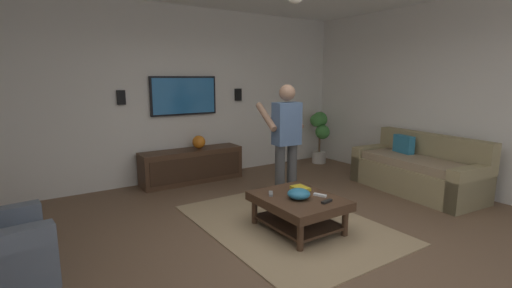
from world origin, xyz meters
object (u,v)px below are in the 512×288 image
object	(u,v)px
coffee_table	(298,205)
remote_black	(327,201)
remote_white	(320,195)
book	(300,188)
wall_speaker_right	(121,97)
tv	(184,96)
remote_grey	(271,194)
bowl	(299,194)
person_standing	(286,136)
media_console	(192,166)
potted_plant_tall	(319,129)
couch	(417,171)
wall_speaker_left	(238,95)
vase_round	(199,142)

from	to	relation	value
coffee_table	remote_black	size ratio (longest dim) A/B	6.67
remote_white	book	distance (m)	0.31
wall_speaker_right	tv	bearing A→B (deg)	-90.74
coffee_table	remote_grey	bearing A→B (deg)	43.73
bowl	remote_white	distance (m)	0.27
person_standing	wall_speaker_right	size ratio (longest dim) A/B	7.45
book	media_console	bearing A→B (deg)	-166.47
coffee_table	wall_speaker_right	distance (m)	3.23
potted_plant_tall	remote_white	bearing A→B (deg)	137.14
bowl	remote_white	xyz separation A→B (m)	(-0.06, -0.26, -0.05)
remote_black	book	size ratio (longest dim) A/B	0.68
couch	tv	size ratio (longest dim) A/B	1.71
remote_white	coffee_table	bearing A→B (deg)	-140.05
couch	remote_grey	bearing A→B (deg)	2.73
remote_white	wall_speaker_right	xyz separation A→B (m)	(2.89, 1.44, 1.02)
remote_black	potted_plant_tall	bearing A→B (deg)	-142.15
person_standing	remote_grey	world-z (taller)	person_standing
couch	bowl	bearing A→B (deg)	9.14
tv	remote_black	size ratio (longest dim) A/B	7.67
couch	wall_speaker_left	size ratio (longest dim) A/B	8.95
coffee_table	tv	xyz separation A→B (m)	(2.76, 0.21, 1.13)
tv	wall_speaker_left	size ratio (longest dim) A/B	5.23
wall_speaker_left	remote_black	bearing A→B (deg)	166.85
tv	media_console	bearing A→B (deg)	0.00
remote_black	coffee_table	bearing A→B (deg)	-78.49
media_console	book	bearing A→B (deg)	9.63
remote_grey	wall_speaker_left	xyz separation A→B (m)	(2.54, -1.07, 1.01)
tv	person_standing	world-z (taller)	tv
tv	wall_speaker_right	size ratio (longest dim) A/B	5.23
remote_white	remote_black	size ratio (longest dim) A/B	1.00
tv	coffee_table	bearing A→B (deg)	4.38
person_standing	book	size ratio (longest dim) A/B	7.45
remote_black	book	bearing A→B (deg)	-106.68
media_console	wall_speaker_left	world-z (taller)	wall_speaker_left
coffee_table	book	xyz separation A→B (m)	(0.18, -0.18, 0.12)
coffee_table	vase_round	xyz separation A→B (m)	(2.54, 0.06, 0.36)
bowl	remote_black	size ratio (longest dim) A/B	1.70
media_console	remote_grey	world-z (taller)	media_console
coffee_table	tv	distance (m)	2.99
potted_plant_tall	remote_grey	world-z (taller)	potted_plant_tall
tv	wall_speaker_left	distance (m)	1.06
media_console	wall_speaker_right	size ratio (longest dim) A/B	7.73
coffee_table	media_console	size ratio (longest dim) A/B	0.59
media_console	wall_speaker_right	world-z (taller)	wall_speaker_right
tv	bowl	distance (m)	2.98
bowl	wall_speaker_right	xyz separation A→B (m)	(2.83, 1.18, 0.97)
coffee_table	remote_white	size ratio (longest dim) A/B	6.67
coffee_table	remote_white	xyz separation A→B (m)	(-0.12, -0.22, 0.12)
book	wall_speaker_right	distance (m)	3.11
person_standing	remote_white	bearing A→B (deg)	169.12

